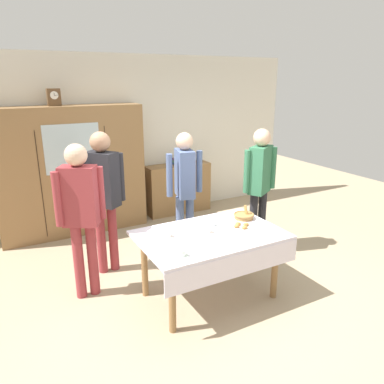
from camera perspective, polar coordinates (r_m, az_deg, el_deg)
name	(u,v)px	position (r m, az deg, el deg)	size (l,w,h in m)	color
ground_plane	(200,287)	(4.41, 1.28, -14.53)	(12.00, 12.00, 0.00)	tan
back_wall	(122,140)	(6.27, -10.83, 8.01)	(6.40, 0.10, 2.70)	silver
dining_table	(211,244)	(3.93, 3.05, -8.07)	(1.51, 0.99, 0.75)	olive
wall_cabinet	(72,171)	(5.85, -18.13, 3.05)	(2.17, 0.46, 1.95)	olive
mantel_clock	(54,97)	(5.67, -20.65, 13.61)	(0.18, 0.11, 0.24)	brown
bookshelf_low	(178,188)	(6.58, -2.16, 0.58)	(1.15, 0.35, 0.88)	olive
book_stack	(178,162)	(6.46, -2.21, 4.74)	(0.18, 0.24, 0.11)	#2D5184
tea_cup_back_edge	(168,235)	(3.81, -3.78, -6.66)	(0.13, 0.13, 0.06)	white
tea_cup_mid_right	(208,230)	(3.91, 2.45, -5.99)	(0.13, 0.13, 0.06)	white
tea_cup_center	(212,224)	(4.08, 3.09, -4.97)	(0.13, 0.13, 0.06)	white
tea_cup_mid_left	(182,254)	(3.42, -1.56, -9.56)	(0.13, 0.13, 0.06)	silver
bread_basket	(244,216)	(4.34, 8.05, -3.65)	(0.24, 0.24, 0.16)	#9E7542
pastry_plate	(242,227)	(4.07, 7.70, -5.35)	(0.28, 0.28, 0.05)	white
spoon_mid_left	(195,239)	(3.77, 0.49, -7.27)	(0.12, 0.02, 0.01)	silver
spoon_back_edge	(204,250)	(3.54, 1.83, -9.00)	(0.12, 0.02, 0.01)	silver
spoon_near_right	(183,244)	(3.66, -1.40, -8.11)	(0.12, 0.02, 0.01)	silver
person_behind_table_left	(260,178)	(5.01, 10.47, 2.12)	(0.52, 0.35, 1.70)	#232328
person_behind_table_right	(104,189)	(4.46, -13.57, 0.49)	(0.52, 0.41, 1.75)	#933338
person_by_cabinet	(185,182)	(4.83, -1.14, 1.56)	(0.52, 0.40, 1.67)	slate
person_beside_shelf	(81,207)	(3.99, -16.90, -2.21)	(0.52, 0.35, 1.71)	#933338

